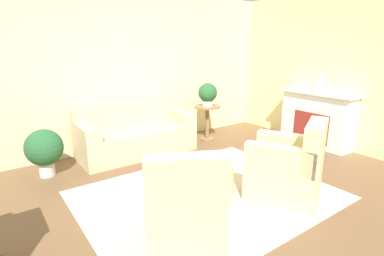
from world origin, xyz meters
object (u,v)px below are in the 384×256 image
at_px(ottoman_table, 202,175).
at_px(couch, 136,136).
at_px(potted_plant_floor, 44,149).
at_px(side_table, 207,117).
at_px(armchair_left, 183,208).
at_px(armchair_right, 289,169).
at_px(vase_mantel_near, 320,85).
at_px(potted_plant_on_side_table, 208,94).

bearing_deg(ottoman_table, couch, 89.22).
bearing_deg(potted_plant_floor, side_table, -0.07).
height_order(armchair_left, armchair_right, same).
height_order(armchair_right, ottoman_table, armchair_right).
relative_size(vase_mantel_near, potted_plant_on_side_table, 0.65).
height_order(ottoman_table, vase_mantel_near, vase_mantel_near).
bearing_deg(armchair_right, couch, 107.91).
bearing_deg(couch, side_table, -4.92).
distance_m(armchair_right, side_table, 2.55).
relative_size(side_table, potted_plant_on_side_table, 1.54).
distance_m(armchair_left, vase_mantel_near, 3.93).
height_order(couch, potted_plant_floor, couch).
xyz_separation_m(ottoman_table, potted_plant_floor, (-1.47, 1.83, 0.12)).
height_order(couch, armchair_left, armchair_left).
distance_m(armchair_right, potted_plant_floor, 3.40).
relative_size(armchair_left, side_table, 1.53).
xyz_separation_m(armchair_right, vase_mantel_near, (2.14, 1.02, 0.77)).
relative_size(armchair_left, armchair_right, 1.00).
xyz_separation_m(armchair_left, potted_plant_on_side_table, (2.25, 2.46, 0.56)).
height_order(side_table, potted_plant_on_side_table, potted_plant_on_side_table).
bearing_deg(couch, vase_mantel_near, -27.96).
bearing_deg(potted_plant_floor, ottoman_table, -51.31).
bearing_deg(couch, ottoman_table, -90.78).
bearing_deg(vase_mantel_near, armchair_left, -164.73).
xyz_separation_m(ottoman_table, side_table, (1.53, 1.83, 0.17)).
relative_size(vase_mantel_near, potted_plant_floor, 0.42).
bearing_deg(side_table, armchair_right, -105.10).
bearing_deg(side_table, potted_plant_floor, 179.93).
height_order(armchair_left, ottoman_table, armchair_left).
xyz_separation_m(armchair_left, ottoman_table, (0.72, 0.64, -0.09)).
distance_m(couch, side_table, 1.52).
relative_size(armchair_right, vase_mantel_near, 3.63).
bearing_deg(armchair_left, potted_plant_floor, 106.89).
distance_m(couch, armchair_left, 2.70).
height_order(armchair_left, vase_mantel_near, vase_mantel_near).
relative_size(couch, armchair_left, 1.86).
xyz_separation_m(ottoman_table, vase_mantel_near, (3.00, 0.38, 0.86)).
xyz_separation_m(armchair_left, vase_mantel_near, (3.72, 1.02, 0.77)).
xyz_separation_m(couch, potted_plant_on_side_table, (1.50, -0.13, 0.63)).
relative_size(armchair_left, vase_mantel_near, 3.63).
relative_size(ottoman_table, side_table, 1.12).
height_order(side_table, potted_plant_floor, potted_plant_floor).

